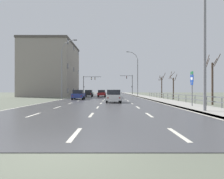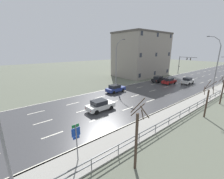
% 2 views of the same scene
% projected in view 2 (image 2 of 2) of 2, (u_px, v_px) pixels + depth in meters
% --- Properties ---
extents(ground_plane, '(160.00, 160.00, 0.12)m').
position_uv_depth(ground_plane, '(183.00, 82.00, 38.84)').
color(ground_plane, '#5B6051').
extents(road_asphalt_strip, '(14.00, 120.00, 0.03)m').
position_uv_depth(road_asphalt_strip, '(202.00, 77.00, 46.10)').
color(road_asphalt_strip, '#3D3D3F').
rests_on(road_asphalt_strip, ground).
extents(guardrail, '(0.07, 38.67, 1.00)m').
position_uv_depth(guardrail, '(163.00, 123.00, 15.83)').
color(guardrail, '#515459').
rests_on(guardrail, ground).
extents(street_lamp_midground, '(2.88, 0.24, 11.11)m').
position_uv_depth(street_lamp_midground, '(216.00, 64.00, 30.21)').
color(street_lamp_midground, slate).
rests_on(street_lamp_midground, ground).
extents(street_lamp_left_bank, '(2.75, 0.24, 10.45)m').
position_uv_depth(street_lamp_left_bank, '(117.00, 65.00, 32.55)').
color(street_lamp_left_bank, slate).
rests_on(street_lamp_left_bank, ground).
extents(highway_sign, '(0.09, 0.68, 3.21)m').
position_uv_depth(highway_sign, '(76.00, 138.00, 10.88)').
color(highway_sign, slate).
rests_on(highway_sign, ground).
extents(traffic_signal_left, '(5.74, 0.36, 6.06)m').
position_uv_depth(traffic_signal_left, '(183.00, 62.00, 49.95)').
color(traffic_signal_left, '#38383A').
rests_on(traffic_signal_left, ground).
extents(car_near_right, '(1.84, 4.10, 1.57)m').
position_uv_depth(car_near_right, '(159.00, 79.00, 38.54)').
color(car_near_right, black).
rests_on(car_near_right, ground).
extents(car_far_right, '(2.01, 4.19, 1.57)m').
position_uv_depth(car_far_right, '(188.00, 81.00, 36.56)').
color(car_far_right, silver).
rests_on(car_far_right, ground).
extents(car_far_left, '(1.89, 4.13, 1.57)m').
position_uv_depth(car_far_left, '(169.00, 81.00, 36.24)').
color(car_far_left, maroon).
rests_on(car_far_left, ground).
extents(car_mid_centre, '(1.95, 4.16, 1.57)m').
position_uv_depth(car_mid_centre, '(115.00, 88.00, 29.37)').
color(car_mid_centre, navy).
rests_on(car_mid_centre, ground).
extents(car_distant, '(1.88, 4.12, 1.57)m').
position_uv_depth(car_distant, '(100.00, 105.00, 20.63)').
color(car_distant, silver).
rests_on(car_distant, ground).
extents(brick_building, '(11.49, 16.68, 13.45)m').
position_uv_depth(brick_building, '(141.00, 55.00, 47.17)').
color(brick_building, gray).
rests_on(brick_building, ground).
extents(bare_tree_near, '(1.29, 1.20, 5.34)m').
position_uv_depth(bare_tree_near, '(137.00, 138.00, 10.10)').
color(bare_tree_near, '#423328').
rests_on(bare_tree_near, ground).
extents(bare_tree_mid, '(1.22, 1.38, 4.77)m').
position_uv_depth(bare_tree_mid, '(207.00, 101.00, 18.27)').
color(bare_tree_mid, '#423328').
rests_on(bare_tree_mid, ground).
extents(bare_tree_far, '(1.43, 1.22, 5.06)m').
position_uv_depth(bare_tree_far, '(223.00, 90.00, 22.66)').
color(bare_tree_far, '#423328').
rests_on(bare_tree_far, ground).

